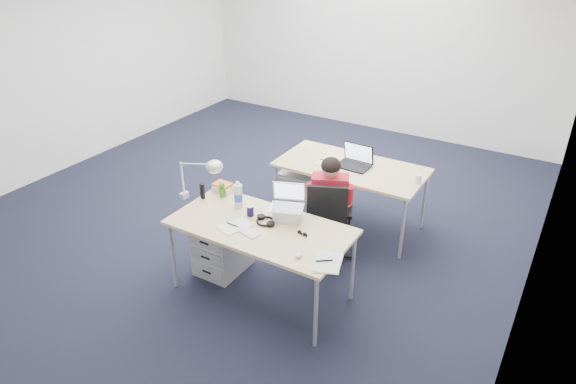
{
  "coord_description": "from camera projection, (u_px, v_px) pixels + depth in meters",
  "views": [
    {
      "loc": [
        3.08,
        -4.26,
        3.08
      ],
      "look_at": [
        0.9,
        -0.63,
        0.85
      ],
      "focal_mm": 32.0,
      "sensor_mm": 36.0,
      "label": 1
    }
  ],
  "objects": [
    {
      "name": "papers_left",
      "position": [
        234.0,
        226.0,
        4.46
      ],
      "size": [
        0.27,
        0.31,
        0.01
      ],
      "primitive_type": "cube",
      "rotation": [
        0.0,
        0.0,
        -0.34
      ],
      "color": "#D8D97D",
      "rests_on": "desk_near"
    },
    {
      "name": "sunglasses",
      "position": [
        302.0,
        234.0,
        4.34
      ],
      "size": [
        0.11,
        0.07,
        0.02
      ],
      "primitive_type": null,
      "rotation": [
        0.0,
        0.0,
        -0.16
      ],
      "color": "black",
      "rests_on": "desk_near"
    },
    {
      "name": "room",
      "position": [
        245.0,
        72.0,
        5.27
      ],
      "size": [
        6.02,
        7.02,
        2.8
      ],
      "color": "silver",
      "rests_on": "ground"
    },
    {
      "name": "far_cup",
      "position": [
        418.0,
        179.0,
        5.2
      ],
      "size": [
        0.06,
        0.06,
        0.09
      ],
      "primitive_type": "cylinder",
      "rotation": [
        0.0,
        0.0,
        0.0
      ],
      "color": "white",
      "rests_on": "desk_far"
    },
    {
      "name": "computer_mouse",
      "position": [
        299.0,
        255.0,
        4.06
      ],
      "size": [
        0.07,
        0.09,
        0.03
      ],
      "primitive_type": "ellipsoid",
      "rotation": [
        0.0,
        0.0,
        0.18
      ],
      "color": "white",
      "rests_on": "desk_near"
    },
    {
      "name": "cordless_phone",
      "position": [
        202.0,
        191.0,
        4.89
      ],
      "size": [
        0.04,
        0.03,
        0.15
      ],
      "primitive_type": "cube",
      "rotation": [
        0.0,
        0.0,
        -0.12
      ],
      "color": "black",
      "rests_on": "desk_near"
    },
    {
      "name": "desk_far",
      "position": [
        351.0,
        170.0,
        5.6
      ],
      "size": [
        1.6,
        0.8,
        0.73
      ],
      "color": "tan",
      "rests_on": "ground"
    },
    {
      "name": "desk_near",
      "position": [
        260.0,
        230.0,
        4.5
      ],
      "size": [
        1.6,
        0.8,
        0.73
      ],
      "color": "tan",
      "rests_on": "ground"
    },
    {
      "name": "office_chair",
      "position": [
        327.0,
        238.0,
        5.16
      ],
      "size": [
        0.77,
        0.77,
        0.93
      ],
      "rotation": [
        0.0,
        0.0,
        0.41
      ],
      "color": "black",
      "rests_on": "ground"
    },
    {
      "name": "can_koozie",
      "position": [
        250.0,
        211.0,
        4.61
      ],
      "size": [
        0.07,
        0.07,
        0.1
      ],
      "primitive_type": "cylinder",
      "rotation": [
        0.0,
        0.0,
        0.13
      ],
      "color": "#18133C",
      "rests_on": "desk_near"
    },
    {
      "name": "seated_person",
      "position": [
        330.0,
        204.0,
        5.16
      ],
      "size": [
        0.53,
        0.68,
        1.13
      ],
      "rotation": [
        0.0,
        0.0,
        0.43
      ],
      "color": "red",
      "rests_on": "ground"
    },
    {
      "name": "desk_lamp",
      "position": [
        195.0,
        178.0,
        4.74
      ],
      "size": [
        0.48,
        0.31,
        0.51
      ],
      "primitive_type": null,
      "rotation": [
        0.0,
        0.0,
        -0.35
      ],
      "color": "silver",
      "rests_on": "desk_near"
    },
    {
      "name": "wireless_keyboard",
      "position": [
        247.0,
        231.0,
        4.39
      ],
      "size": [
        0.27,
        0.16,
        0.01
      ],
      "primitive_type": "cube",
      "rotation": [
        0.0,
        0.0,
        -0.23
      ],
      "color": "white",
      "rests_on": "desk_near"
    },
    {
      "name": "water_bottle",
      "position": [
        238.0,
        194.0,
        4.72
      ],
      "size": [
        0.08,
        0.08,
        0.26
      ],
      "primitive_type": "cylinder",
      "rotation": [
        0.0,
        0.0,
        0.03
      ],
      "color": "silver",
      "rests_on": "desk_near"
    },
    {
      "name": "far_papers",
      "position": [
        328.0,
        162.0,
        5.66
      ],
      "size": [
        0.25,
        0.32,
        0.01
      ],
      "primitive_type": "cube",
      "rotation": [
        0.0,
        0.0,
        -0.18
      ],
      "color": "white",
      "rests_on": "desk_far"
    },
    {
      "name": "drawer_pedestal_far",
      "position": [
        302.0,
        190.0,
        6.05
      ],
      "size": [
        0.4,
        0.5,
        0.55
      ],
      "primitive_type": "cube",
      "color": "#ADB1B3",
      "rests_on": "ground"
    },
    {
      "name": "dark_laptop",
      "position": [
        354.0,
        156.0,
        5.49
      ],
      "size": [
        0.36,
        0.35,
        0.25
      ],
      "primitive_type": null,
      "rotation": [
        0.0,
        0.0,
        -0.04
      ],
      "color": "black",
      "rests_on": "desk_far"
    },
    {
      "name": "floor",
      "position": [
        251.0,
        216.0,
        6.07
      ],
      "size": [
        7.0,
        7.0,
        0.0
      ],
      "primitive_type": "plane",
      "color": "black",
      "rests_on": "ground"
    },
    {
      "name": "silver_laptop",
      "position": [
        287.0,
        204.0,
        4.51
      ],
      "size": [
        0.36,
        0.32,
        0.31
      ],
      "primitive_type": null,
      "rotation": [
        0.0,
        0.0,
        0.37
      ],
      "color": "silver",
      "rests_on": "desk_near"
    },
    {
      "name": "drawer_pedestal_near",
      "position": [
        223.0,
        245.0,
        5.02
      ],
      "size": [
        0.4,
        0.5,
        0.55
      ],
      "primitive_type": "cube",
      "color": "#ADB1B3",
      "rests_on": "ground"
    },
    {
      "name": "papers_right",
      "position": [
        326.0,
        262.0,
        3.99
      ],
      "size": [
        0.29,
        0.34,
        0.01
      ],
      "primitive_type": "cube",
      "rotation": [
        0.0,
        0.0,
        0.33
      ],
      "color": "#D8D97D",
      "rests_on": "desk_near"
    },
    {
      "name": "headphones",
      "position": [
        266.0,
        221.0,
        4.52
      ],
      "size": [
        0.27,
        0.24,
        0.04
      ],
      "primitive_type": null,
      "rotation": [
        0.0,
        0.0,
        -0.4
      ],
      "color": "black",
      "rests_on": "desk_near"
    },
    {
      "name": "bear_figurine",
      "position": [
        222.0,
        190.0,
        4.92
      ],
      "size": [
        0.09,
        0.07,
        0.15
      ],
      "primitive_type": null,
      "rotation": [
        0.0,
        0.0,
        0.14
      ],
      "color": "#246C1C",
      "rests_on": "desk_near"
    },
    {
      "name": "book_stack",
      "position": [
        223.0,
        187.0,
        5.04
      ],
      "size": [
        0.21,
        0.17,
        0.08
      ],
      "primitive_type": "cube",
      "rotation": [
        0.0,
        0.0,
        0.21
      ],
      "color": "silver",
      "rests_on": "desk_near"
    }
  ]
}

